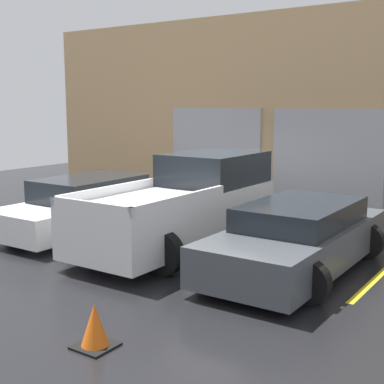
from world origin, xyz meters
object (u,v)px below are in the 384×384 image
object	(u,v)px
sedan_side	(299,238)
traffic_cone	(95,327)
sedan_white	(88,206)
pickup_truck	(186,205)

from	to	relation	value
sedan_side	traffic_cone	world-z (taller)	sedan_side
sedan_white	sedan_side	xyz separation A→B (m)	(5.22, -0.01, -0.01)
traffic_cone	pickup_truck	bearing A→B (deg)	111.76
sedan_white	pickup_truck	bearing A→B (deg)	5.65
sedan_white	traffic_cone	xyz separation A→B (m)	(4.42, -4.28, -0.34)
pickup_truck	sedan_side	world-z (taller)	pickup_truck
pickup_truck	traffic_cone	distance (m)	4.93
pickup_truck	traffic_cone	size ratio (longest dim) A/B	9.14
sedan_side	traffic_cone	distance (m)	4.36
sedan_side	traffic_cone	bearing A→B (deg)	-100.56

